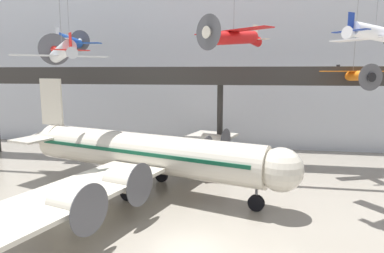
{
  "coord_description": "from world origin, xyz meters",
  "views": [
    {
      "loc": [
        3.44,
        -19.26,
        10.8
      ],
      "look_at": [
        -1.29,
        8.84,
        6.22
      ],
      "focal_mm": 32.0,
      "sensor_mm": 36.0,
      "label": 1
    }
  ],
  "objects_px": {
    "suspended_plane_blue_trainer": "(70,41)",
    "suspended_plane_silver_racer": "(62,52)",
    "suspended_plane_white_twin": "(375,33)",
    "airliner_silver_main": "(141,153)",
    "suspended_plane_red_highwing": "(234,37)",
    "suspended_plane_orange_highwing": "(353,75)"
  },
  "relations": [
    {
      "from": "suspended_plane_orange_highwing",
      "to": "suspended_plane_silver_racer",
      "type": "distance_m",
      "value": 28.21
    },
    {
      "from": "suspended_plane_red_highwing",
      "to": "suspended_plane_white_twin",
      "type": "bearing_deg",
      "value": 88.97
    },
    {
      "from": "suspended_plane_silver_racer",
      "to": "suspended_plane_white_twin",
      "type": "distance_m",
      "value": 24.7
    },
    {
      "from": "suspended_plane_orange_highwing",
      "to": "suspended_plane_red_highwing",
      "type": "height_order",
      "value": "suspended_plane_red_highwing"
    },
    {
      "from": "suspended_plane_blue_trainer",
      "to": "suspended_plane_white_twin",
      "type": "height_order",
      "value": "suspended_plane_blue_trainer"
    },
    {
      "from": "airliner_silver_main",
      "to": "suspended_plane_silver_racer",
      "type": "bearing_deg",
      "value": -147.7
    },
    {
      "from": "suspended_plane_red_highwing",
      "to": "suspended_plane_white_twin",
      "type": "xyz_separation_m",
      "value": [
        10.63,
        -9.2,
        -0.78
      ]
    },
    {
      "from": "airliner_silver_main",
      "to": "suspended_plane_red_highwing",
      "type": "relative_size",
      "value": 3.9
    },
    {
      "from": "suspended_plane_blue_trainer",
      "to": "suspended_plane_white_twin",
      "type": "bearing_deg",
      "value": -110.99
    },
    {
      "from": "suspended_plane_orange_highwing",
      "to": "suspended_plane_white_twin",
      "type": "distance_m",
      "value": 10.93
    },
    {
      "from": "airliner_silver_main",
      "to": "suspended_plane_red_highwing",
      "type": "height_order",
      "value": "suspended_plane_red_highwing"
    },
    {
      "from": "airliner_silver_main",
      "to": "suspended_plane_orange_highwing",
      "type": "height_order",
      "value": "suspended_plane_orange_highwing"
    },
    {
      "from": "suspended_plane_blue_trainer",
      "to": "suspended_plane_red_highwing",
      "type": "xyz_separation_m",
      "value": [
        18.92,
        -1.18,
        -0.01
      ]
    },
    {
      "from": "suspended_plane_orange_highwing",
      "to": "suspended_plane_silver_racer",
      "type": "bearing_deg",
      "value": -88.77
    },
    {
      "from": "suspended_plane_white_twin",
      "to": "suspended_plane_silver_racer",
      "type": "bearing_deg",
      "value": 141.75
    },
    {
      "from": "airliner_silver_main",
      "to": "suspended_plane_red_highwing",
      "type": "bearing_deg",
      "value": 60.76
    },
    {
      "from": "airliner_silver_main",
      "to": "suspended_plane_orange_highwing",
      "type": "bearing_deg",
      "value": 40.49
    },
    {
      "from": "airliner_silver_main",
      "to": "suspended_plane_red_highwing",
      "type": "xyz_separation_m",
      "value": [
        7.8,
        7.39,
        10.79
      ]
    },
    {
      "from": "suspended_plane_blue_trainer",
      "to": "suspended_plane_silver_racer",
      "type": "distance_m",
      "value": 11.49
    },
    {
      "from": "suspended_plane_red_highwing",
      "to": "suspended_plane_white_twin",
      "type": "distance_m",
      "value": 14.08
    },
    {
      "from": "suspended_plane_orange_highwing",
      "to": "suspended_plane_blue_trainer",
      "type": "height_order",
      "value": "suspended_plane_blue_trainer"
    },
    {
      "from": "airliner_silver_main",
      "to": "suspended_plane_blue_trainer",
      "type": "bearing_deg",
      "value": 159.73
    }
  ]
}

